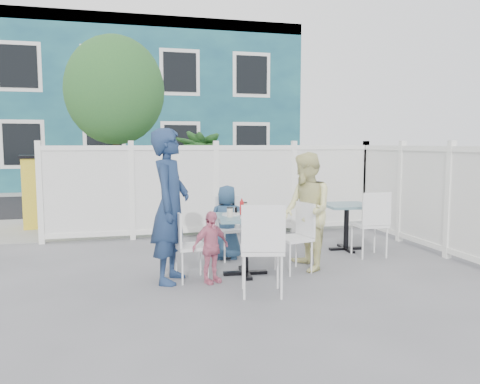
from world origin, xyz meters
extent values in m
plane|color=slate|center=(0.00, 0.00, 0.00)|extent=(80.00, 80.00, 0.00)
cube|color=gray|center=(0.00, 3.80, 0.01)|extent=(24.00, 2.60, 0.01)
cube|color=black|center=(0.00, 7.50, 0.00)|extent=(24.00, 5.00, 0.01)
cube|color=gray|center=(0.00, 10.60, 0.01)|extent=(24.00, 1.60, 0.01)
cube|color=navy|center=(-0.50, 14.00, 3.00)|extent=(11.00, 6.00, 6.00)
cube|color=white|center=(-0.50, 11.04, 5.80)|extent=(11.00, 0.08, 0.40)
cube|color=black|center=(-3.00, 11.02, 1.60)|extent=(1.20, 0.04, 1.40)
cube|color=black|center=(1.00, 11.02, 1.60)|extent=(1.20, 0.04, 1.40)
cube|color=black|center=(-3.00, 11.02, 4.10)|extent=(1.20, 0.04, 1.40)
cube|color=black|center=(1.00, 11.02, 4.10)|extent=(1.20, 0.04, 1.40)
cube|color=white|center=(0.10, 2.40, 0.82)|extent=(5.80, 0.04, 1.40)
cube|color=white|center=(0.10, 2.40, 1.56)|extent=(5.86, 0.08, 0.08)
cube|color=white|center=(0.10, 2.40, 0.06)|extent=(5.86, 0.08, 0.12)
cube|color=white|center=(3.00, 0.60, 0.82)|extent=(0.04, 3.60, 1.40)
cube|color=white|center=(3.00, 0.60, 1.56)|extent=(0.08, 3.66, 0.08)
cube|color=white|center=(3.00, 0.60, 0.06)|extent=(0.08, 3.66, 0.12)
cylinder|color=#382316|center=(-1.60, 3.30, 1.20)|extent=(0.12, 0.12, 2.40)
ellipsoid|color=#225328|center=(-1.60, 3.30, 2.60)|extent=(1.80, 1.62, 1.98)
cube|color=gold|center=(-3.01, 4.00, 0.68)|extent=(0.80, 0.62, 1.35)
imported|color=#225328|center=(0.00, 3.10, 0.93)|extent=(1.35, 1.35, 1.86)
imported|color=#225328|center=(1.63, 3.00, 0.73)|extent=(1.62, 1.52, 1.46)
cube|color=#376772|center=(-0.02, -0.13, 0.73)|extent=(0.75, 0.75, 0.04)
cylinder|color=black|center=(-0.02, -0.13, 0.36)|extent=(0.08, 0.08, 0.69)
cube|color=black|center=(-0.02, -0.13, 0.02)|extent=(0.56, 0.12, 0.04)
cube|color=black|center=(-0.02, -0.13, 0.02)|extent=(0.12, 0.56, 0.04)
cube|color=#376772|center=(1.83, 0.82, 0.69)|extent=(0.71, 0.71, 0.04)
cylinder|color=black|center=(1.83, 0.82, 0.34)|extent=(0.08, 0.08, 0.65)
cube|color=black|center=(1.83, 0.82, 0.02)|extent=(0.53, 0.11, 0.04)
cube|color=black|center=(1.83, 0.82, 0.02)|extent=(0.11, 0.53, 0.04)
cube|color=white|center=(-0.71, -0.20, 0.41)|extent=(0.40, 0.42, 0.04)
cube|color=white|center=(-0.88, -0.22, 0.63)|extent=(0.07, 0.38, 0.41)
cylinder|color=white|center=(-0.57, -0.03, 0.20)|extent=(0.02, 0.02, 0.41)
cylinder|color=white|center=(-0.54, -0.35, 0.20)|extent=(0.02, 0.02, 0.41)
cylinder|color=white|center=(-0.88, -0.06, 0.20)|extent=(0.02, 0.02, 0.41)
cylinder|color=white|center=(-0.84, -0.38, 0.20)|extent=(0.02, 0.02, 0.41)
cube|color=white|center=(0.60, -0.15, 0.43)|extent=(0.47, 0.48, 0.04)
cube|color=white|center=(0.78, -0.11, 0.67)|extent=(0.12, 0.40, 0.43)
cylinder|color=white|center=(0.49, -0.36, 0.21)|extent=(0.02, 0.02, 0.43)
cylinder|color=white|center=(0.40, -0.02, 0.21)|extent=(0.02, 0.02, 0.43)
cylinder|color=white|center=(0.80, -0.28, 0.21)|extent=(0.02, 0.02, 0.43)
cylinder|color=white|center=(0.72, 0.05, 0.21)|extent=(0.02, 0.02, 0.43)
cube|color=white|center=(0.00, 0.67, 0.43)|extent=(0.44, 0.42, 0.04)
cube|color=white|center=(-0.02, 0.85, 0.67)|extent=(0.40, 0.07, 0.43)
cylinder|color=white|center=(0.19, 0.52, 0.21)|extent=(0.02, 0.02, 0.43)
cylinder|color=white|center=(-0.16, 0.49, 0.21)|extent=(0.02, 0.02, 0.43)
cylinder|color=white|center=(0.16, 0.85, 0.21)|extent=(0.02, 0.02, 0.43)
cylinder|color=white|center=(-0.19, 0.81, 0.21)|extent=(0.02, 0.02, 0.43)
cube|color=white|center=(-0.04, -0.91, 0.49)|extent=(0.54, 0.52, 0.04)
cube|color=white|center=(-0.09, -1.11, 0.76)|extent=(0.45, 0.13, 0.49)
cylinder|color=white|center=(-0.19, -0.68, 0.24)|extent=(0.03, 0.03, 0.49)
cylinder|color=white|center=(0.19, -0.77, 0.24)|extent=(0.03, 0.03, 0.49)
cylinder|color=white|center=(-0.27, -1.04, 0.24)|extent=(0.03, 0.03, 0.49)
cylinder|color=white|center=(0.11, -1.13, 0.24)|extent=(0.03, 0.03, 0.49)
cube|color=white|center=(1.96, 0.37, 0.46)|extent=(0.44, 0.42, 0.04)
cube|color=white|center=(1.96, 0.17, 0.72)|extent=(0.43, 0.04, 0.46)
cylinder|color=white|center=(1.78, 0.55, 0.23)|extent=(0.02, 0.02, 0.46)
cylinder|color=white|center=(2.15, 0.54, 0.23)|extent=(0.02, 0.02, 0.46)
cylinder|color=white|center=(1.77, 0.20, 0.23)|extent=(0.02, 0.02, 0.46)
cylinder|color=white|center=(2.14, 0.19, 0.23)|extent=(0.02, 0.02, 0.46)
imported|color=navy|center=(-0.95, -0.19, 0.91)|extent=(0.65, 0.78, 1.81)
imported|color=#D4CB47|center=(0.80, -0.08, 0.76)|extent=(0.59, 0.75, 1.53)
imported|color=navy|center=(-0.07, 0.71, 0.53)|extent=(0.57, 0.43, 1.05)
imported|color=#D6728F|center=(-0.51, -0.36, 0.43)|extent=(0.54, 0.40, 0.85)
cylinder|color=white|center=(-0.02, -0.31, 0.75)|extent=(0.23, 0.23, 0.01)
cylinder|color=white|center=(-0.19, -0.04, 0.75)|extent=(0.23, 0.23, 0.02)
imported|color=white|center=(0.18, -0.13, 0.77)|extent=(0.22, 0.22, 0.05)
cylinder|color=beige|center=(-0.23, -0.19, 0.80)|extent=(0.07, 0.07, 0.11)
cylinder|color=beige|center=(0.01, 0.08, 0.81)|extent=(0.09, 0.09, 0.13)
cylinder|color=#AF171A|center=(-0.05, -0.04, 0.83)|extent=(0.05, 0.05, 0.17)
cylinder|color=white|center=(-0.09, 0.13, 0.78)|extent=(0.03, 0.03, 0.08)
cylinder|color=black|center=(-0.09, 0.12, 0.78)|extent=(0.03, 0.03, 0.08)
camera|label=1|loc=(-1.47, -5.67, 1.64)|focal=35.00mm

